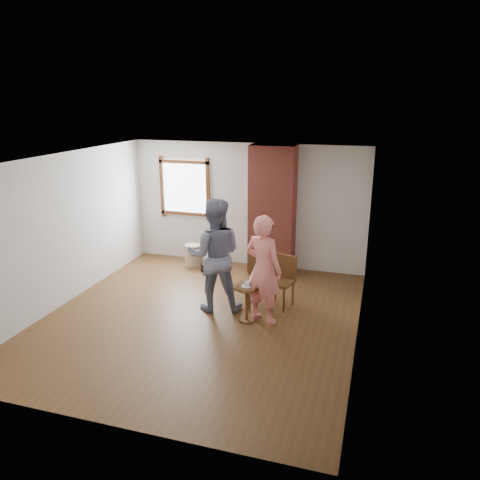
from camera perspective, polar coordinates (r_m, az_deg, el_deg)
name	(u,v)px	position (r m, az deg, el deg)	size (l,w,h in m)	color
ground	(201,318)	(7.84, -4.81, -9.45)	(5.50, 5.50, 0.00)	brown
room_shell	(208,203)	(7.78, -3.88, 4.55)	(5.04, 5.52, 2.62)	silver
brick_chimney	(272,210)	(9.48, 3.96, 3.67)	(0.90, 0.50, 2.60)	#AD4B3D
stoneware_crock	(193,255)	(10.10, -5.71, -1.83)	(0.36, 0.36, 0.46)	tan
dark_pot	(204,268)	(9.78, -4.36, -3.39)	(0.16, 0.16, 0.16)	black
dining_chair_left	(261,276)	(8.08, 2.54, -4.35)	(0.55, 0.55, 0.97)	brown
dining_chair_right	(282,278)	(8.11, 5.13, -4.64)	(0.51, 0.51, 0.90)	brown
side_table	(247,298)	(7.56, 0.84, -7.04)	(0.40, 0.40, 0.60)	brown
cake_plate	(247,286)	(7.48, 0.84, -5.63)	(0.18, 0.18, 0.01)	white
cake_slice	(247,284)	(7.47, 0.92, -5.40)	(0.08, 0.07, 0.06)	white
man	(215,255)	(7.79, -3.12, -1.87)	(0.94, 0.73, 1.93)	#131635
person_pink	(263,270)	(7.37, 2.86, -3.63)	(0.65, 0.43, 1.78)	#FD867E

